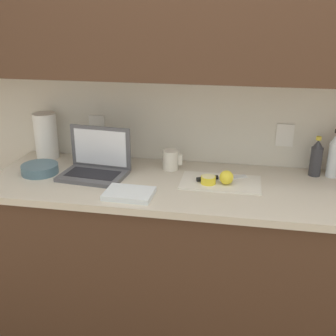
{
  "coord_description": "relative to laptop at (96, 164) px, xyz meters",
  "views": [
    {
      "loc": [
        -0.0,
        -1.89,
        1.75
      ],
      "look_at": [
        -0.35,
        -0.01,
        1.02
      ],
      "focal_mm": 45.0,
      "sensor_mm": 36.0,
      "label": 1
    }
  ],
  "objects": [
    {
      "name": "measuring_cup",
      "position": [
        0.36,
        0.14,
        -0.01
      ],
      "size": [
        0.1,
        0.08,
        0.11
      ],
      "color": "silver",
      "rests_on": "counter_unit"
    },
    {
      "name": "wall_back",
      "position": [
        0.73,
        0.21,
        0.56
      ],
      "size": [
        5.2,
        0.38,
        2.6
      ],
      "color": "silver",
      "rests_on": "ground_plane"
    },
    {
      "name": "bottle_water_clear",
      "position": [
        1.11,
        0.19,
        0.04
      ],
      "size": [
        0.06,
        0.06,
        0.21
      ],
      "color": "#333338",
      "rests_on": "counter_unit"
    },
    {
      "name": "bottle_oil_tall",
      "position": [
        1.19,
        0.19,
        0.06
      ],
      "size": [
        0.06,
        0.06,
        0.25
      ],
      "color": "silver",
      "rests_on": "counter_unit"
    },
    {
      "name": "knife",
      "position": [
        0.6,
        0.02,
        -0.04
      ],
      "size": [
        0.25,
        0.14,
        0.02
      ],
      "rotation": [
        0.0,
        0.0,
        0.46
      ],
      "color": "silver",
      "rests_on": "cutting_board"
    },
    {
      "name": "dish_towel",
      "position": [
        0.24,
        -0.23,
        -0.05
      ],
      "size": [
        0.23,
        0.17,
        0.02
      ],
      "primitive_type": "cube",
      "rotation": [
        0.0,
        0.0,
        -0.03
      ],
      "color": "white",
      "rests_on": "counter_unit"
    },
    {
      "name": "lemon_half_cut",
      "position": [
        0.58,
        -0.04,
        -0.03
      ],
      "size": [
        0.07,
        0.07,
        0.04
      ],
      "color": "yellow",
      "rests_on": "cutting_board"
    },
    {
      "name": "lemon_whole_beside",
      "position": [
        0.67,
        -0.02,
        -0.02
      ],
      "size": [
        0.07,
        0.07,
        0.07
      ],
      "color": "yellow",
      "rests_on": "cutting_board"
    },
    {
      "name": "laptop",
      "position": [
        0.0,
        0.0,
        0.0
      ],
      "size": [
        0.35,
        0.26,
        0.24
      ],
      "rotation": [
        0.0,
        0.0,
        -0.1
      ],
      "color": "#515156",
      "rests_on": "counter_unit"
    },
    {
      "name": "paper_towel_roll",
      "position": [
        -0.36,
        0.2,
        0.07
      ],
      "size": [
        0.13,
        0.13,
        0.26
      ],
      "color": "white",
      "rests_on": "counter_unit"
    },
    {
      "name": "cutting_board",
      "position": [
        0.64,
        -0.0,
        -0.05
      ],
      "size": [
        0.39,
        0.23,
        0.01
      ],
      "primitive_type": "cube",
      "color": "silver",
      "rests_on": "counter_unit"
    },
    {
      "name": "bowl_white",
      "position": [
        -0.3,
        -0.04,
        -0.03
      ],
      "size": [
        0.19,
        0.19,
        0.05
      ],
      "color": "slate",
      "rests_on": "counter_unit"
    },
    {
      "name": "counter_unit",
      "position": [
        0.75,
        -0.03,
        -0.52
      ],
      "size": [
        2.5,
        0.64,
        0.94
      ],
      "color": "#472D1E",
      "rests_on": "ground_plane"
    }
  ]
}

